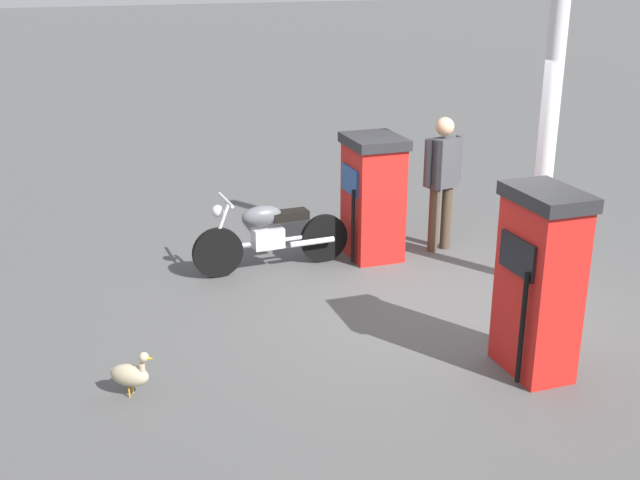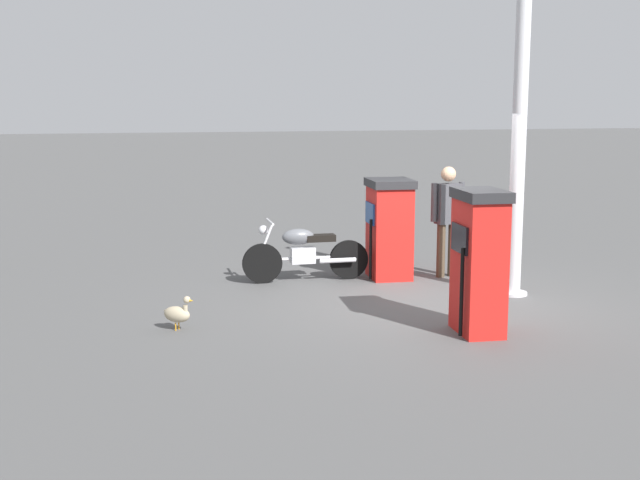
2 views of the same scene
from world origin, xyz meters
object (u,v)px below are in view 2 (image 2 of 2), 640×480
object	(u,v)px
motorcycle_near_pump	(304,252)
wandering_duck	(177,313)
fuel_pump_near	(389,228)
attendant_person	(447,214)
canopy_support_pole	(519,145)
fuel_pump_far	(479,261)

from	to	relation	value
motorcycle_near_pump	wandering_duck	world-z (taller)	motorcycle_near_pump
wandering_duck	fuel_pump_near	bearing A→B (deg)	-147.34
attendant_person	canopy_support_pole	distance (m)	1.80
fuel_pump_near	wandering_duck	xyz separation A→B (m)	(3.37, 2.16, -0.56)
fuel_pump_near	fuel_pump_far	distance (m)	3.14
motorcycle_near_pump	attendant_person	distance (m)	2.27
fuel_pump_near	canopy_support_pole	world-z (taller)	canopy_support_pole
fuel_pump_far	attendant_person	size ratio (longest dim) A/B	0.99
fuel_pump_far	attendant_person	world-z (taller)	attendant_person
fuel_pump_near	attendant_person	distance (m)	0.92
motorcycle_near_pump	attendant_person	world-z (taller)	attendant_person
wandering_duck	canopy_support_pole	xyz separation A→B (m)	(-4.68, -0.67, 1.87)
motorcycle_near_pump	canopy_support_pole	world-z (taller)	canopy_support_pole
motorcycle_near_pump	attendant_person	xyz separation A→B (m)	(-2.20, 0.21, 0.52)
fuel_pump_near	canopy_support_pole	distance (m)	2.38
fuel_pump_far	wandering_duck	distance (m)	3.57
attendant_person	canopy_support_pole	xyz separation A→B (m)	(-0.43, 1.35, 1.10)
wandering_duck	canopy_support_pole	distance (m)	5.09
fuel_pump_far	attendant_person	xyz separation A→B (m)	(-0.88, -3.00, 0.12)
canopy_support_pole	fuel_pump_near	bearing A→B (deg)	-48.69
fuel_pump_near	attendant_person	xyz separation A→B (m)	(-0.88, 0.14, 0.21)
fuel_pump_far	motorcycle_near_pump	xyz separation A→B (m)	(1.31, -3.21, -0.40)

